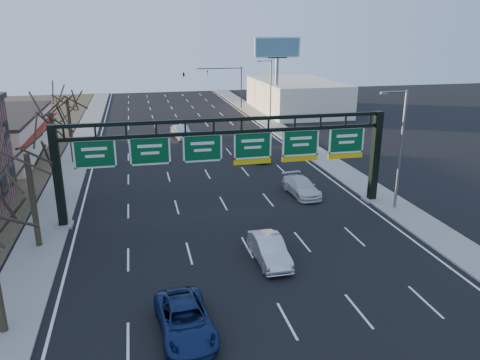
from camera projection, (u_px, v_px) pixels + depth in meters
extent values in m
plane|color=black|center=(255.00, 262.00, 27.63)|extent=(160.00, 160.00, 0.00)
cube|color=gray|center=(68.00, 176.00, 43.47)|extent=(3.00, 120.00, 0.12)
cube|color=gray|center=(325.00, 160.00, 48.86)|extent=(3.00, 120.00, 0.12)
cube|color=white|center=(204.00, 168.00, 46.18)|extent=(21.60, 120.00, 0.01)
cube|color=black|center=(58.00, 177.00, 31.48)|extent=(0.55, 0.55, 7.20)
cube|color=gray|center=(64.00, 225.00, 32.56)|extent=(1.20, 1.20, 0.20)
cube|color=black|center=(375.00, 157.00, 36.40)|extent=(0.55, 0.55, 7.20)
cube|color=gray|center=(371.00, 199.00, 37.48)|extent=(1.20, 1.20, 0.20)
cube|color=black|center=(228.00, 120.00, 32.88)|extent=(23.40, 0.25, 0.25)
cube|color=black|center=(228.00, 132.00, 33.15)|extent=(23.40, 0.25, 0.25)
cube|color=#054D23|center=(95.00, 154.00, 31.55)|extent=(2.80, 0.10, 2.00)
cube|color=#054D23|center=(150.00, 151.00, 32.32)|extent=(2.80, 0.10, 2.00)
cube|color=#054D23|center=(202.00, 148.00, 33.09)|extent=(2.80, 0.10, 2.00)
cube|color=#054D23|center=(253.00, 145.00, 33.86)|extent=(2.80, 0.10, 2.00)
cube|color=yellow|center=(252.00, 161.00, 34.24)|extent=(2.80, 0.10, 0.40)
cube|color=#054D23|center=(300.00, 143.00, 34.64)|extent=(2.80, 0.10, 2.00)
cube|color=yellow|center=(300.00, 158.00, 35.01)|extent=(2.80, 0.10, 0.40)
cube|color=#054D23|center=(346.00, 140.00, 35.41)|extent=(2.80, 0.10, 2.00)
cube|color=yellow|center=(345.00, 156.00, 35.79)|extent=(2.80, 0.10, 0.40)
cube|color=maroon|center=(40.00, 128.00, 50.15)|extent=(1.20, 18.00, 0.40)
cube|color=beige|center=(296.00, 96.00, 77.45)|extent=(12.00, 20.00, 5.00)
cylinder|color=black|center=(33.00, 200.00, 28.60)|extent=(0.36, 0.36, 6.08)
cylinder|color=black|center=(56.00, 153.00, 37.76)|extent=(0.36, 0.36, 6.84)
cylinder|color=black|center=(70.00, 131.00, 47.09)|extent=(0.36, 0.36, 6.46)
cylinder|color=slate|center=(401.00, 150.00, 34.42)|extent=(0.20, 0.20, 9.00)
cylinder|color=slate|center=(396.00, 90.00, 32.88)|extent=(1.80, 0.12, 0.12)
cube|color=slate|center=(384.00, 91.00, 32.70)|extent=(0.50, 0.22, 0.15)
cylinder|color=slate|center=(271.00, 92.00, 65.96)|extent=(0.20, 0.20, 9.00)
cylinder|color=slate|center=(265.00, 60.00, 64.42)|extent=(1.80, 0.12, 0.12)
cube|color=slate|center=(259.00, 61.00, 64.24)|extent=(0.50, 0.22, 0.15)
cylinder|color=slate|center=(276.00, 88.00, 71.14)|extent=(0.50, 0.50, 9.00)
cube|color=slate|center=(277.00, 58.00, 69.76)|extent=(3.00, 0.30, 0.20)
cube|color=white|center=(277.00, 47.00, 69.29)|extent=(7.00, 0.30, 3.00)
cube|color=teal|center=(278.00, 47.00, 69.11)|extent=(6.60, 0.05, 2.60)
cylinder|color=black|center=(241.00, 88.00, 80.06)|extent=(0.18, 0.18, 7.00)
cylinder|color=black|center=(219.00, 68.00, 78.24)|extent=(7.60, 0.14, 0.14)
imported|color=black|center=(208.00, 74.00, 78.06)|extent=(0.20, 0.20, 1.00)
imported|color=black|center=(184.00, 74.00, 77.22)|extent=(0.54, 0.54, 1.62)
imported|color=navy|center=(185.00, 320.00, 20.96)|extent=(2.68, 5.18, 1.39)
imported|color=silver|center=(269.00, 250.00, 27.49)|extent=(1.63, 4.56, 1.50)
imported|color=silver|center=(301.00, 187.00, 38.62)|extent=(2.29, 4.97, 1.41)
imported|color=#383A3C|center=(257.00, 154.00, 48.81)|extent=(2.34, 4.14, 1.33)
imported|color=#BABBBF|center=(181.00, 132.00, 58.54)|extent=(2.38, 5.00, 1.58)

